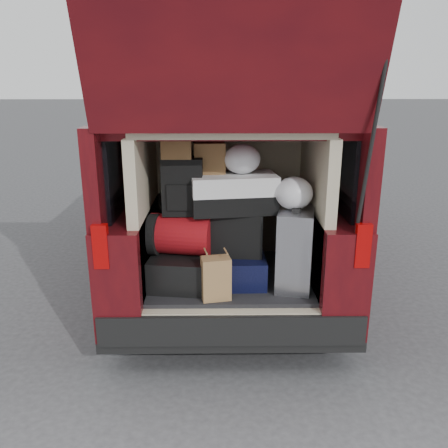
{
  "coord_description": "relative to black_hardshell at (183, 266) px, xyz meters",
  "views": [
    {
      "loc": [
        -0.08,
        -3.25,
        2.1
      ],
      "look_at": [
        -0.05,
        0.2,
        1.0
      ],
      "focal_mm": 38.0,
      "sensor_mm": 36.0,
      "label": 1
    }
  ],
  "objects": [
    {
      "name": "backpack",
      "position": [
        0.02,
        -0.0,
        0.64
      ],
      "size": [
        0.3,
        0.19,
        0.42
      ],
      "primitive_type": "cube",
      "rotation": [
        0.0,
        0.0,
        -0.03
      ],
      "color": "black",
      "rests_on": "red_duffel"
    },
    {
      "name": "silver_roller",
      "position": [
        0.85,
        -0.11,
        0.18
      ],
      "size": [
        0.33,
        0.45,
        0.6
      ],
      "primitive_type": "cube",
      "rotation": [
        0.0,
        0.0,
        -0.21
      ],
      "color": "white",
      "rests_on": "load_floor"
    },
    {
      "name": "twotone_duffel",
      "position": [
        0.39,
        0.02,
        0.58
      ],
      "size": [
        0.67,
        0.41,
        0.28
      ],
      "primitive_type": "cube",
      "rotation": [
        0.0,
        0.0,
        0.14
      ],
      "color": "silver",
      "rests_on": "black_soft_case"
    },
    {
      "name": "plastic_bag_right",
      "position": [
        0.82,
        -0.09,
        0.6
      ],
      "size": [
        0.3,
        0.28,
        0.24
      ],
      "primitive_type": "ellipsoid",
      "rotation": [
        0.0,
        0.0,
        -0.1
      ],
      "color": "white",
      "rests_on": "silver_roller"
    },
    {
      "name": "red_duffel",
      "position": [
        -0.01,
        -0.04,
        0.27
      ],
      "size": [
        0.51,
        0.39,
        0.3
      ],
      "primitive_type": "cube",
      "rotation": [
        0.0,
        0.0,
        -0.19
      ],
      "color": "maroon",
      "rests_on": "black_hardshell"
    },
    {
      "name": "grocery_sack_upper",
      "position": [
        0.21,
        0.09,
        0.83
      ],
      "size": [
        0.24,
        0.2,
        0.23
      ],
      "primitive_type": "cube",
      "rotation": [
        0.0,
        0.0,
        0.08
      ],
      "color": "brown",
      "rests_on": "twotone_duffel"
    },
    {
      "name": "minivan",
      "position": [
        0.37,
        1.69,
        0.24
      ],
      "size": [
        1.9,
        5.35,
        2.77
      ],
      "color": "black",
      "rests_on": "ground"
    },
    {
      "name": "plastic_bag_center",
      "position": [
        0.45,
        0.05,
        0.83
      ],
      "size": [
        0.32,
        0.3,
        0.22
      ],
      "primitive_type": "ellipsoid",
      "rotation": [
        0.0,
        0.0,
        0.19
      ],
      "color": "white",
      "rests_on": "twotone_duffel"
    },
    {
      "name": "ground",
      "position": [
        0.37,
        -0.17,
        -0.67
      ],
      "size": [
        80.0,
        80.0,
        0.0
      ],
      "primitive_type": "plane",
      "color": "#353538",
      "rests_on": "ground"
    },
    {
      "name": "black_hardshell",
      "position": [
        0.0,
        0.0,
        0.0
      ],
      "size": [
        0.51,
        0.65,
        0.24
      ],
      "primitive_type": "cube",
      "rotation": [
        0.0,
        0.0,
        -0.12
      ],
      "color": "black",
      "rests_on": "load_floor"
    },
    {
      "name": "kraft_bag",
      "position": [
        0.26,
        -0.32,
        0.04
      ],
      "size": [
        0.22,
        0.17,
        0.31
      ],
      "primitive_type": "cube",
      "rotation": [
        0.0,
        0.0,
        0.19
      ],
      "color": "#9E7047",
      "rests_on": "load_floor"
    },
    {
      "name": "grocery_sack_lower",
      "position": [
        -0.02,
        -0.01,
        0.95
      ],
      "size": [
        0.21,
        0.18,
        0.19
      ],
      "primitive_type": "cube",
      "rotation": [
        0.0,
        0.0,
        -0.0
      ],
      "color": "brown",
      "rests_on": "backpack"
    },
    {
      "name": "navy_hardshell",
      "position": [
        0.42,
        0.01,
        -0.01
      ],
      "size": [
        0.43,
        0.51,
        0.22
      ],
      "primitive_type": "cube",
      "rotation": [
        0.0,
        0.0,
        0.02
      ],
      "color": "black",
      "rests_on": "load_floor"
    },
    {
      "name": "load_floor",
      "position": [
        0.37,
        0.11,
        -0.4
      ],
      "size": [
        1.24,
        1.05,
        0.55
      ],
      "primitive_type": "cube",
      "color": "black",
      "rests_on": "ground"
    },
    {
      "name": "black_soft_case",
      "position": [
        0.38,
        0.03,
        0.27
      ],
      "size": [
        0.49,
        0.32,
        0.34
      ],
      "primitive_type": "cube",
      "rotation": [
        0.0,
        0.0,
        -0.09
      ],
      "color": "black",
      "rests_on": "navy_hardshell"
    }
  ]
}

